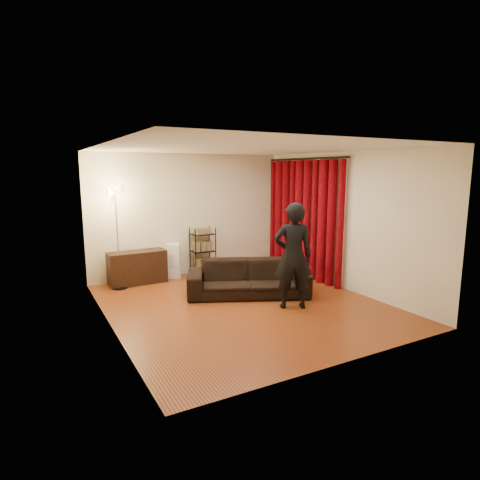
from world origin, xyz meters
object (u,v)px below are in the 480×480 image
person (293,256)px  media_cabinet (137,267)px  wire_shelf (203,251)px  sofa (248,278)px  storage_boxes (173,261)px  floor_lamp (117,238)px

person → media_cabinet: (-1.95, 2.76, -0.57)m
person → wire_shelf: 2.87m
sofa → media_cabinet: (-1.63, 1.80, 0.01)m
sofa → person: 1.17m
sofa → storage_boxes: 2.05m
wire_shelf → floor_lamp: bearing=-149.2°
person → storage_boxes: (-1.13, 2.84, -0.52)m
sofa → wire_shelf: 1.86m
storage_boxes → floor_lamp: bearing=-168.0°
media_cabinet → floor_lamp: floor_lamp is taller
sofa → media_cabinet: bearing=156.9°
wire_shelf → media_cabinet: bearing=-154.2°
storage_boxes → floor_lamp: floor_lamp is taller
person → floor_lamp: size_ratio=0.88×
media_cabinet → storage_boxes: 0.82m
media_cabinet → wire_shelf: bearing=-0.3°
person → wire_shelf: bearing=-55.9°
storage_boxes → wire_shelf: wire_shelf is taller
storage_boxes → sofa: bearing=-66.5°
wire_shelf → storage_boxes: bearing=-158.4°
person → storage_boxes: bearing=-43.2°
person → media_cabinet: person is taller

